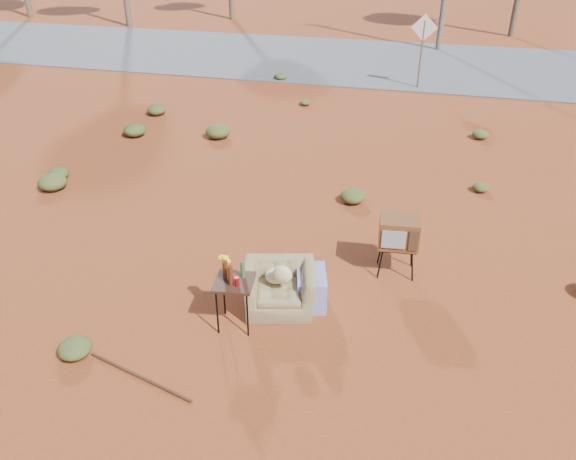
# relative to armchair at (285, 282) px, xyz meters

# --- Properties ---
(ground) EXTENTS (140.00, 140.00, 0.00)m
(ground) POSITION_rel_armchair_xyz_m (-0.24, -0.50, -0.40)
(ground) COLOR brown
(ground) RESTS_ON ground
(highway) EXTENTS (140.00, 7.00, 0.04)m
(highway) POSITION_rel_armchair_xyz_m (-0.24, 14.50, -0.38)
(highway) COLOR #565659
(highway) RESTS_ON ground
(armchair) EXTENTS (1.24, 0.99, 0.85)m
(armchair) POSITION_rel_armchair_xyz_m (0.00, 0.00, 0.00)
(armchair) COLOR olive
(armchair) RESTS_ON ground
(tv_unit) EXTENTS (0.63, 0.53, 0.94)m
(tv_unit) POSITION_rel_armchair_xyz_m (1.44, 1.23, 0.30)
(tv_unit) COLOR black
(tv_unit) RESTS_ON ground
(side_table) EXTENTS (0.56, 0.56, 1.01)m
(side_table) POSITION_rel_armchair_xyz_m (-0.58, -0.55, 0.35)
(side_table) COLOR #321C12
(side_table) RESTS_ON ground
(rusty_bar) EXTENTS (1.53, 0.46, 0.04)m
(rusty_bar) POSITION_rel_armchair_xyz_m (-1.36, -1.81, -0.38)
(rusty_bar) COLOR #462212
(rusty_bar) RESTS_ON ground
(road_sign) EXTENTS (0.78, 0.06, 2.19)m
(road_sign) POSITION_rel_armchair_xyz_m (1.26, 11.50, 1.11)
(road_sign) COLOR brown
(road_sign) RESTS_ON ground
(scrub_patch) EXTENTS (17.49, 8.07, 0.33)m
(scrub_patch) POSITION_rel_armchair_xyz_m (-1.06, 3.90, -0.26)
(scrub_patch) COLOR #444C21
(scrub_patch) RESTS_ON ground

